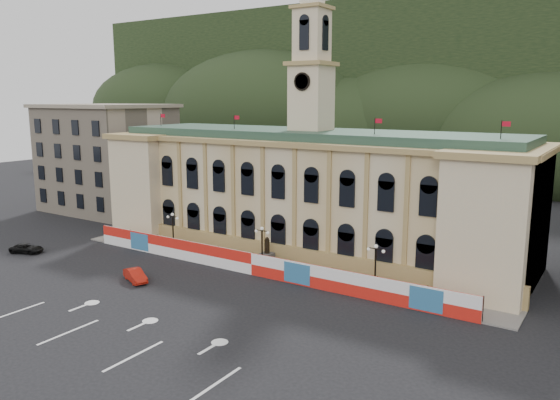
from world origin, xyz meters
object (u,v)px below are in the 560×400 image
Objects in this scene: statue at (267,258)px; red_sedan at (135,275)px; black_suv at (27,248)px; lamp_center at (262,244)px.

statue is 0.85× the size of red_sedan.
black_suv is at bearing -158.34° from statue.
red_sedan is (-9.26, -11.79, -0.51)m from statue.
black_suv is (-29.49, -11.71, -0.60)m from statue.
black_suv is (-20.22, 0.08, -0.09)m from red_sedan.
lamp_center is 14.42m from red_sedan.
lamp_center is at bearing -17.56° from red_sedan.
lamp_center is (0.00, -1.00, 1.89)m from statue.
black_suv is at bearing -160.04° from lamp_center.
red_sedan is (-9.26, -10.79, -2.39)m from lamp_center.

